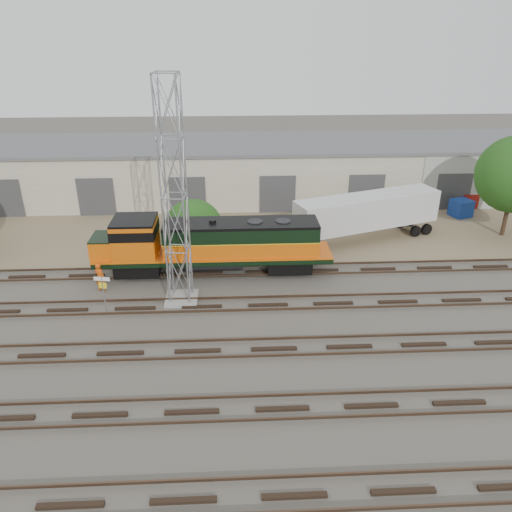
{
  "coord_description": "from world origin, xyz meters",
  "views": [
    {
      "loc": [
        -2.01,
        -24.56,
        15.6
      ],
      "look_at": [
        -0.61,
        4.0,
        2.2
      ],
      "focal_mm": 35.0,
      "sensor_mm": 36.0,
      "label": 1
    }
  ],
  "objects_px": {
    "signal_tower": "(175,200)",
    "worker": "(100,277)",
    "locomotive": "(209,244)",
    "semi_trailer": "(370,212)"
  },
  "relations": [
    {
      "from": "signal_tower",
      "to": "semi_trailer",
      "type": "height_order",
      "value": "signal_tower"
    },
    {
      "from": "locomotive",
      "to": "signal_tower",
      "type": "xyz_separation_m",
      "value": [
        -1.66,
        -3.5,
        4.31
      ]
    },
    {
      "from": "signal_tower",
      "to": "worker",
      "type": "bearing_deg",
      "value": 164.63
    },
    {
      "from": "locomotive",
      "to": "signal_tower",
      "type": "relative_size",
      "value": 1.19
    },
    {
      "from": "signal_tower",
      "to": "semi_trailer",
      "type": "distance_m",
      "value": 17.09
    },
    {
      "from": "locomotive",
      "to": "signal_tower",
      "type": "bearing_deg",
      "value": -115.38
    },
    {
      "from": "worker",
      "to": "semi_trailer",
      "type": "bearing_deg",
      "value": -130.42
    },
    {
      "from": "locomotive",
      "to": "semi_trailer",
      "type": "relative_size",
      "value": 1.33
    },
    {
      "from": "locomotive",
      "to": "worker",
      "type": "height_order",
      "value": "locomotive"
    },
    {
      "from": "signal_tower",
      "to": "worker",
      "type": "xyz_separation_m",
      "value": [
        -5.23,
        1.44,
        -5.54
      ]
    }
  ]
}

